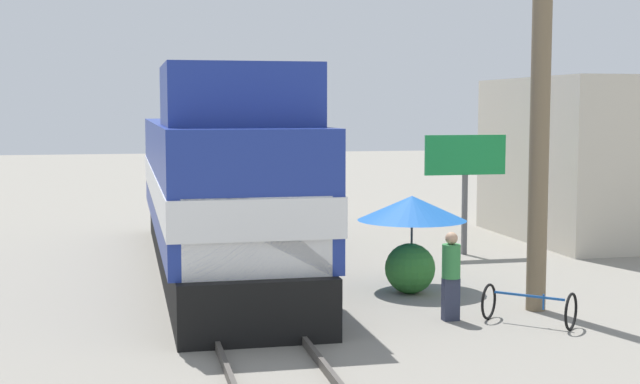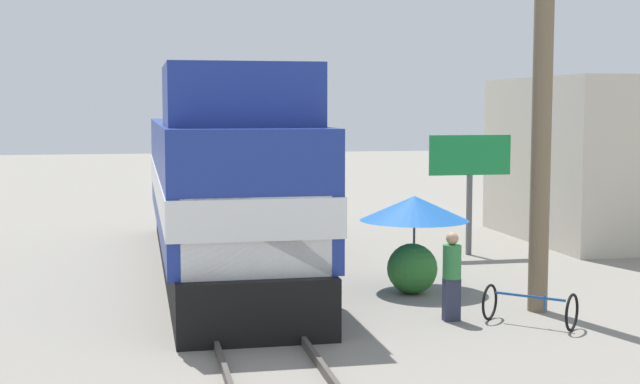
{
  "view_description": "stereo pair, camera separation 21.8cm",
  "coord_description": "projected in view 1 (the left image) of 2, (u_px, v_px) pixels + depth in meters",
  "views": [
    {
      "loc": [
        -2.12,
        -16.2,
        3.93
      ],
      "look_at": [
        1.2,
        -1.09,
        2.44
      ],
      "focal_mm": 50.0,
      "sensor_mm": 36.0,
      "label": 1
    },
    {
      "loc": [
        -1.91,
        -16.24,
        3.93
      ],
      "look_at": [
        1.2,
        -1.09,
        2.44
      ],
      "focal_mm": 50.0,
      "sensor_mm": 36.0,
      "label": 2
    }
  ],
  "objects": [
    {
      "name": "billboard_sign",
      "position": [
        465.0,
        163.0,
        23.54
      ],
      "size": [
        2.25,
        0.12,
        3.19
      ],
      "color": "#595959",
      "rests_on": "ground_plane"
    },
    {
      "name": "utility_pole",
      "position": [
        542.0,
        15.0,
        16.73
      ],
      "size": [
        1.8,
        0.38,
        11.15
      ],
      "color": "#726047",
      "rests_on": "ground_plane"
    },
    {
      "name": "rail_far",
      "position": [
        283.0,
        312.0,
        16.72
      ],
      "size": [
        0.08,
        37.2,
        0.15
      ],
      "primitive_type": "cube",
      "color": "#4C4742",
      "rests_on": "ground_plane"
    },
    {
      "name": "bicycle",
      "position": [
        529.0,
        306.0,
        16.05
      ],
      "size": [
        1.6,
        1.59,
        0.67
      ],
      "rotation": [
        0.0,
        0.0,
        0.8
      ],
      "color": "black",
      "rests_on": "ground_plane"
    },
    {
      "name": "rail_near",
      "position": [
        206.0,
        316.0,
        16.41
      ],
      "size": [
        0.08,
        37.2,
        0.15
      ],
      "primitive_type": "cube",
      "color": "#4C4742",
      "rests_on": "ground_plane"
    },
    {
      "name": "shrub_cluster",
      "position": [
        410.0,
        268.0,
        18.76
      ],
      "size": [
        1.06,
        1.06,
        1.06
      ],
      "primitive_type": "sphere",
      "color": "#2D722D",
      "rests_on": "ground_plane"
    },
    {
      "name": "vendor_umbrella",
      "position": [
        412.0,
        208.0,
        19.1
      ],
      "size": [
        2.35,
        2.35,
        2.02
      ],
      "color": "#4C4C4C",
      "rests_on": "ground_plane"
    },
    {
      "name": "ground_plane",
      "position": [
        245.0,
        318.0,
        16.57
      ],
      "size": [
        120.0,
        120.0,
        0.0
      ],
      "primitive_type": "plane",
      "color": "gray"
    },
    {
      "name": "building_block_distant",
      "position": [
        635.0,
        158.0,
        26.78
      ],
      "size": [
        7.37,
        6.63,
        4.77
      ],
      "primitive_type": "cube",
      "color": "beige",
      "rests_on": "ground_plane"
    },
    {
      "name": "person_bystander",
      "position": [
        451.0,
        273.0,
        16.35
      ],
      "size": [
        0.34,
        0.34,
        1.65
      ],
      "color": "#2D3347",
      "rests_on": "ground_plane"
    },
    {
      "name": "locomotive",
      "position": [
        218.0,
        191.0,
        20.89
      ],
      "size": [
        3.0,
        14.32,
        4.72
      ],
      "color": "black",
      "rests_on": "ground_plane"
    }
  ]
}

